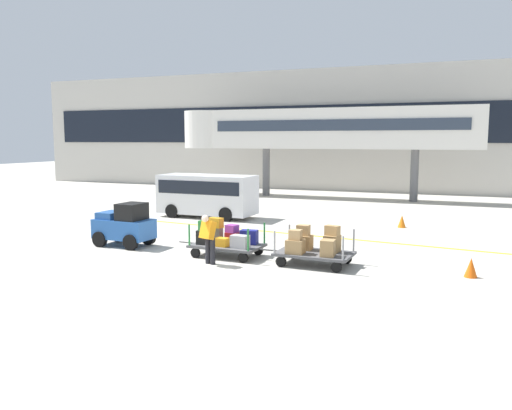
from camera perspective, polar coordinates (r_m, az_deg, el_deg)
ground_plane at (r=15.85m, az=-7.46°, el=-6.85°), size 120.00×120.00×0.00m
apron_lead_line at (r=21.05m, az=5.36°, el=-3.30°), size 19.35×2.50×0.01m
terminal_building at (r=40.14m, az=10.76°, el=8.12°), size 55.44×2.51×9.11m
jet_bridge at (r=34.68m, az=6.09°, el=8.28°), size 19.93×3.00×5.84m
baggage_tug at (r=19.31m, az=-14.26°, el=-2.19°), size 2.15×1.31×1.58m
baggage_cart_lead at (r=17.14m, az=-3.20°, el=-3.83°), size 3.03×1.51×1.20m
baggage_cart_middle at (r=16.00m, az=6.33°, el=-4.58°), size 3.03×1.51×1.22m
baggage_handler at (r=16.00m, az=-5.25°, el=-3.51°), size 0.49×0.51×1.56m
shuttle_van at (r=25.75m, az=-5.41°, el=1.39°), size 4.87×2.11×2.10m
safety_cone_near at (r=23.59m, az=15.76°, el=-1.74°), size 0.36×0.36×0.55m
safety_cone_far at (r=15.78m, az=22.59°, el=-6.38°), size 0.36×0.36×0.55m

